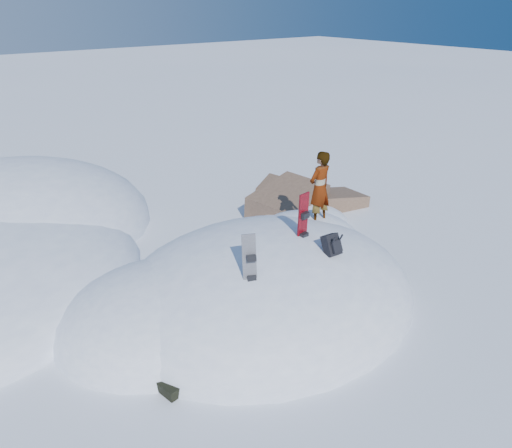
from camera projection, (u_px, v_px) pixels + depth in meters
ground at (265, 299)px, 11.06m from camera, size 120.00×120.00×0.00m
snow_mound at (252, 297)px, 11.13m from camera, size 8.00×6.00×3.00m
rock_outcrop at (299, 215)px, 15.29m from camera, size 4.68×4.41×1.68m
snowboard_red at (303, 227)px, 10.61m from camera, size 0.30×0.19×1.59m
snowboard_dark at (250, 270)px, 9.19m from camera, size 0.35×0.34×1.39m
backpack at (332, 245)px, 10.08m from camera, size 0.34×0.44×0.52m
gear_pile at (180, 378)px, 8.58m from camera, size 0.91×0.70×0.24m
person at (320, 188)px, 11.79m from camera, size 0.70×0.50×1.79m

